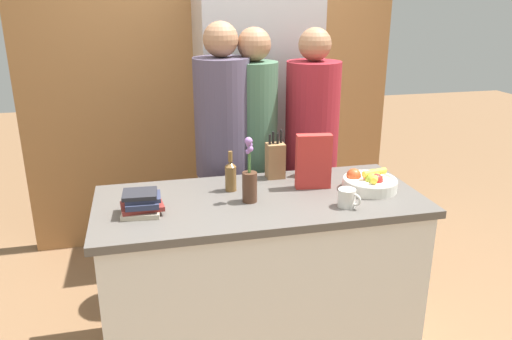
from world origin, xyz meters
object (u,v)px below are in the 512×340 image
at_px(knife_block, 275,160).
at_px(person_in_blue, 254,148).
at_px(fruit_bowl, 370,182).
at_px(bottle_vinegar, 309,161).
at_px(person_at_sink, 223,150).
at_px(refrigerator, 255,124).
at_px(flower_vase, 250,181).
at_px(coffee_mug, 347,198).
at_px(cereal_box, 313,161).
at_px(bottle_oil, 231,175).
at_px(book_stack, 142,204).
at_px(person_in_red_tee, 311,148).

distance_m(knife_block, person_in_blue, 0.35).
bearing_deg(fruit_bowl, bottle_vinegar, 130.50).
relative_size(fruit_bowl, person_at_sink, 0.16).
height_order(refrigerator, fruit_bowl, refrigerator).
distance_m(refrigerator, fruit_bowl, 1.26).
xyz_separation_m(fruit_bowl, flower_vase, (-0.66, -0.02, 0.07)).
xyz_separation_m(fruit_bowl, coffee_mug, (-0.21, -0.19, 0.00)).
height_order(cereal_box, bottle_oil, cereal_box).
relative_size(knife_block, bottle_oil, 1.26).
relative_size(cereal_box, bottle_vinegar, 1.29).
distance_m(cereal_box, person_in_blue, 0.58).
bearing_deg(fruit_bowl, refrigerator, 105.95).
relative_size(bottle_vinegar, person_at_sink, 0.13).
distance_m(refrigerator, coffee_mug, 1.41).
bearing_deg(book_stack, person_at_sink, 53.13).
bearing_deg(coffee_mug, refrigerator, 95.56).
relative_size(knife_block, person_in_blue, 0.16).
bearing_deg(person_at_sink, cereal_box, -38.50).
bearing_deg(flower_vase, person_at_sink, 92.31).
height_order(book_stack, bottle_vinegar, bottle_vinegar).
distance_m(bottle_oil, bottle_vinegar, 0.50).
xyz_separation_m(refrigerator, flower_vase, (-0.32, -1.22, 0.02)).
bearing_deg(knife_block, cereal_box, -52.41).
xyz_separation_m(fruit_bowl, person_in_red_tee, (-0.12, 0.62, 0.02)).
bearing_deg(cereal_box, person_at_sink, 127.38).
bearing_deg(coffee_mug, knife_block, 115.28).
xyz_separation_m(bottle_oil, person_in_blue, (0.24, 0.49, -0.01)).
bearing_deg(person_at_sink, person_in_blue, 19.15).
bearing_deg(person_at_sink, fruit_bowl, -28.18).
bearing_deg(knife_block, coffee_mug, -64.72).
height_order(coffee_mug, person_in_blue, person_in_blue).
distance_m(refrigerator, person_in_red_tee, 0.63).
xyz_separation_m(cereal_box, bottle_vinegar, (0.04, 0.19, -0.06)).
height_order(knife_block, flower_vase, flower_vase).
xyz_separation_m(fruit_bowl, person_in_blue, (-0.49, 0.64, 0.04)).
relative_size(refrigerator, coffee_mug, 18.02).
bearing_deg(coffee_mug, person_in_blue, 108.32).
bearing_deg(bottle_oil, cereal_box, -7.41).
height_order(refrigerator, cereal_box, refrigerator).
height_order(flower_vase, person_in_blue, person_in_blue).
relative_size(refrigerator, knife_block, 7.30).
xyz_separation_m(fruit_bowl, person_at_sink, (-0.69, 0.63, 0.04)).
distance_m(fruit_bowl, person_in_red_tee, 0.63).
xyz_separation_m(flower_vase, book_stack, (-0.53, -0.03, -0.06)).
bearing_deg(flower_vase, person_in_red_tee, 49.25).
distance_m(bottle_vinegar, person_in_blue, 0.43).
relative_size(refrigerator, person_in_blue, 1.16).
relative_size(cereal_box, book_stack, 1.42).
bearing_deg(coffee_mug, bottle_vinegar, 94.36).
xyz_separation_m(refrigerator, cereal_box, (0.06, -1.11, 0.05)).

